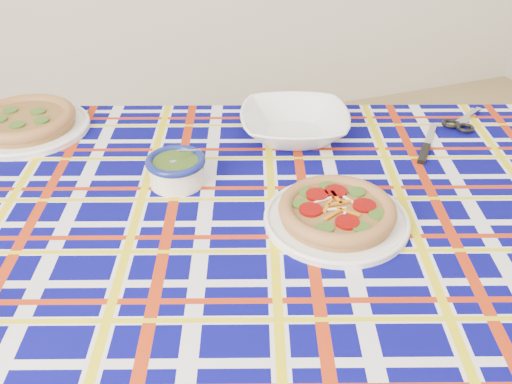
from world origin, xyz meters
name	(u,v)px	position (x,y,z in m)	size (l,w,h in m)	color
dining_table	(239,241)	(-0.29, 0.27, 0.63)	(1.70, 1.37, 0.69)	brown
tablecloth	(239,232)	(-0.29, 0.27, 0.65)	(1.51, 0.95, 0.10)	#06055D
main_focaccia_plate	(337,211)	(-0.13, 0.17, 0.72)	(0.27, 0.27, 0.05)	brown
pesto_bowl	(176,168)	(-0.37, 0.41, 0.73)	(0.12, 0.12, 0.07)	#243C10
serving_bowl	(294,124)	(-0.07, 0.51, 0.73)	(0.25, 0.25, 0.06)	white
second_focaccia_plate	(24,120)	(-0.65, 0.75, 0.72)	(0.30, 0.30, 0.05)	brown
table_knife	(430,135)	(0.22, 0.40, 0.70)	(0.22, 0.02, 0.01)	silver
kitchen_scissors	(469,116)	(0.37, 0.45, 0.71)	(0.17, 0.08, 0.01)	silver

